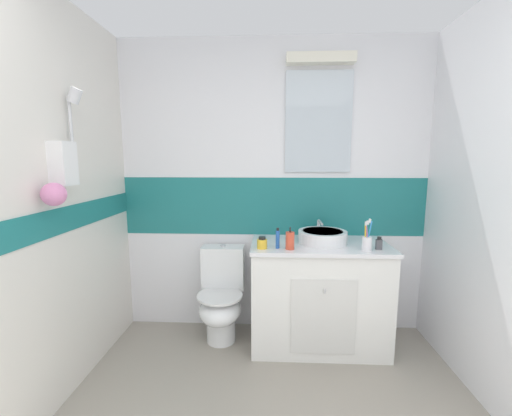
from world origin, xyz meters
name	(u,v)px	position (x,y,z in m)	size (l,w,h in m)	color
wall_back_tiled	(274,187)	(0.01, 2.45, 1.26)	(3.20, 0.20, 2.50)	white
wall_left_shower_alcove	(13,209)	(-1.35, 1.20, 1.25)	(0.25, 3.48, 2.50)	silver
vanity_cabinet	(318,294)	(0.37, 2.12, 0.43)	(1.07, 0.58, 0.85)	white
sink_basin	(322,236)	(0.39, 2.14, 0.90)	(0.38, 0.43, 0.15)	white
toilet	(221,298)	(-0.42, 2.16, 0.36)	(0.37, 0.50, 0.78)	white
toothbrush_cup	(367,242)	(0.68, 1.93, 0.91)	(0.07, 0.07, 0.23)	white
soap_dispenser	(290,240)	(0.13, 1.94, 0.92)	(0.06, 0.06, 0.17)	#D84C33
toothpaste_tube_upright	(278,239)	(0.04, 1.96, 0.92)	(0.03, 0.03, 0.15)	#2659B2
perfume_flask_small	(379,244)	(0.78, 1.96, 0.90)	(0.04, 0.03, 0.10)	#4C4C51
hair_gel_jar	(262,243)	(-0.08, 1.95, 0.89)	(0.07, 0.07, 0.09)	yellow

